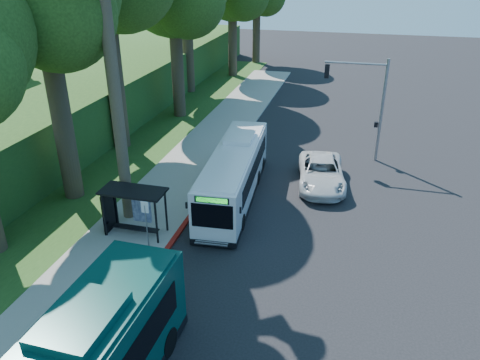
# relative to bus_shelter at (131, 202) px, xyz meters

# --- Properties ---
(ground) EXTENTS (140.00, 140.00, 0.00)m
(ground) POSITION_rel_bus_shelter_xyz_m (7.26, 2.86, -1.81)
(ground) COLOR black
(ground) RESTS_ON ground
(sidewalk) EXTENTS (4.50, 70.00, 0.12)m
(sidewalk) POSITION_rel_bus_shelter_xyz_m (-0.04, 2.86, -1.75)
(sidewalk) COLOR gray
(sidewalk) RESTS_ON ground
(red_curb) EXTENTS (0.25, 30.00, 0.13)m
(red_curb) POSITION_rel_bus_shelter_xyz_m (2.26, -1.14, -1.74)
(red_curb) COLOR maroon
(red_curb) RESTS_ON ground
(grass_verge) EXTENTS (8.00, 70.00, 0.06)m
(grass_verge) POSITION_rel_bus_shelter_xyz_m (-5.74, 7.86, -1.78)
(grass_verge) COLOR #234719
(grass_verge) RESTS_ON ground
(bus_shelter) EXTENTS (3.20, 1.51, 2.55)m
(bus_shelter) POSITION_rel_bus_shelter_xyz_m (0.00, 0.00, 0.00)
(bus_shelter) COLOR black
(bus_shelter) RESTS_ON ground
(stop_sign_pole) EXTENTS (0.35, 0.06, 3.17)m
(stop_sign_pole) POSITION_rel_bus_shelter_xyz_m (1.86, -2.14, 0.28)
(stop_sign_pole) COLOR gray
(stop_sign_pole) RESTS_ON ground
(traffic_signal_pole) EXTENTS (4.10, 0.30, 7.00)m
(traffic_signal_pole) POSITION_rel_bus_shelter_xyz_m (11.04, 12.86, 2.62)
(traffic_signal_pole) COLOR gray
(traffic_signal_pole) RESTS_ON ground
(hillside_backdrop) EXTENTS (24.00, 60.00, 8.80)m
(hillside_backdrop) POSITION_rel_bus_shelter_xyz_m (-19.04, 17.96, 0.63)
(hillside_backdrop) COLOR #234719
(hillside_backdrop) RESTS_ON ground
(white_bus) EXTENTS (3.09, 11.03, 3.25)m
(white_bus) POSITION_rel_bus_shelter_xyz_m (3.98, 5.15, -0.22)
(white_bus) COLOR silver
(white_bus) RESTS_ON ground
(pickup) EXTENTS (3.53, 6.22, 1.64)m
(pickup) POSITION_rel_bus_shelter_xyz_m (8.74, 8.01, -0.99)
(pickup) COLOR silver
(pickup) RESTS_ON ground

